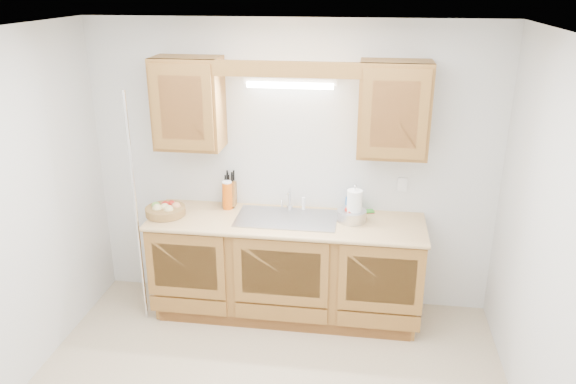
% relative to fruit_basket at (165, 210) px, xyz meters
% --- Properties ---
extents(room, '(3.52, 3.50, 2.50)m').
position_rel_fruit_basket_xyz_m(room, '(1.03, -1.14, 0.30)').
color(room, tan).
rests_on(room, ground).
extents(base_cabinets, '(2.20, 0.60, 0.86)m').
position_rel_fruit_basket_xyz_m(base_cabinets, '(1.03, 0.06, -0.51)').
color(base_cabinets, brown).
rests_on(base_cabinets, ground).
extents(countertop, '(2.30, 0.63, 0.04)m').
position_rel_fruit_basket_xyz_m(countertop, '(1.03, 0.04, -0.07)').
color(countertop, tan).
rests_on(countertop, base_cabinets).
extents(upper_cabinet_left, '(0.55, 0.33, 0.75)m').
position_rel_fruit_basket_xyz_m(upper_cabinet_left, '(0.20, 0.19, 0.88)').
color(upper_cabinet_left, brown).
rests_on(upper_cabinet_left, room).
extents(upper_cabinet_right, '(0.55, 0.33, 0.75)m').
position_rel_fruit_basket_xyz_m(upper_cabinet_right, '(1.86, 0.19, 0.88)').
color(upper_cabinet_right, brown).
rests_on(upper_cabinet_right, room).
extents(valance, '(2.20, 0.05, 0.12)m').
position_rel_fruit_basket_xyz_m(valance, '(1.03, 0.05, 1.19)').
color(valance, brown).
rests_on(valance, room).
extents(fluorescent_fixture, '(0.76, 0.08, 0.08)m').
position_rel_fruit_basket_xyz_m(fluorescent_fixture, '(1.03, 0.27, 1.05)').
color(fluorescent_fixture, white).
rests_on(fluorescent_fixture, room).
extents(sink, '(0.84, 0.46, 0.36)m').
position_rel_fruit_basket_xyz_m(sink, '(1.03, 0.06, -0.12)').
color(sink, '#9E9EA3').
rests_on(sink, countertop).
extents(wire_shelf_pole, '(0.03, 0.03, 2.00)m').
position_rel_fruit_basket_xyz_m(wire_shelf_pole, '(-0.17, -0.21, 0.05)').
color(wire_shelf_pole, silver).
rests_on(wire_shelf_pole, ground).
extents(outlet_plate, '(0.08, 0.01, 0.12)m').
position_rel_fruit_basket_xyz_m(outlet_plate, '(1.98, 0.35, 0.20)').
color(outlet_plate, white).
rests_on(outlet_plate, room).
extents(fruit_basket, '(0.42, 0.42, 0.11)m').
position_rel_fruit_basket_xyz_m(fruit_basket, '(0.00, 0.00, 0.00)').
color(fruit_basket, olive).
rests_on(fruit_basket, countertop).
extents(knife_block, '(0.12, 0.19, 0.32)m').
position_rel_fruit_basket_xyz_m(knife_block, '(0.49, 0.29, 0.07)').
color(knife_block, brown).
rests_on(knife_block, countertop).
extents(orange_canister, '(0.11, 0.11, 0.25)m').
position_rel_fruit_basket_xyz_m(orange_canister, '(0.49, 0.21, 0.08)').
color(orange_canister, '#E25D0C').
rests_on(orange_canister, countertop).
extents(soap_bottle, '(0.12, 0.13, 0.21)m').
position_rel_fruit_basket_xyz_m(soap_bottle, '(1.57, 0.29, 0.06)').
color(soap_bottle, '#2467B6').
rests_on(soap_bottle, countertop).
extents(sponge, '(0.11, 0.09, 0.02)m').
position_rel_fruit_basket_xyz_m(sponge, '(1.71, 0.30, -0.04)').
color(sponge, '#CC333F').
rests_on(sponge, countertop).
extents(paper_towel, '(0.16, 0.16, 0.32)m').
position_rel_fruit_basket_xyz_m(paper_towel, '(1.59, 0.10, 0.09)').
color(paper_towel, silver).
rests_on(paper_towel, countertop).
extents(apple_bowl, '(0.28, 0.28, 0.13)m').
position_rel_fruit_basket_xyz_m(apple_bowl, '(1.57, 0.10, 0.01)').
color(apple_bowl, silver).
rests_on(apple_bowl, countertop).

